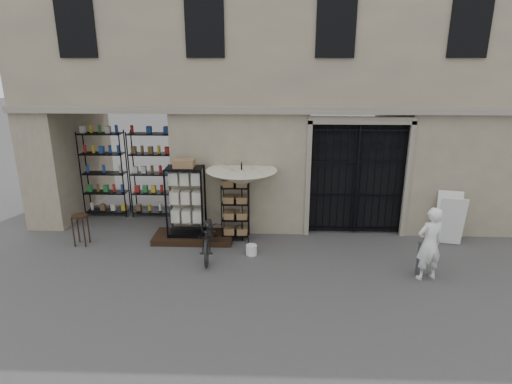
{
  "coord_description": "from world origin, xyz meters",
  "views": [
    {
      "loc": [
        -0.46,
        -8.45,
        4.48
      ],
      "look_at": [
        -0.8,
        1.4,
        1.35
      ],
      "focal_mm": 30.0,
      "sensor_mm": 36.0,
      "label": 1
    }
  ],
  "objects_px": {
    "white_bucket": "(251,250)",
    "easel_sign": "(450,219)",
    "wire_rack": "(236,212)",
    "steel_bollard": "(420,258)",
    "bicycle": "(209,254)",
    "display_cabinet": "(186,205)",
    "shopkeeper": "(425,278)",
    "wooden_stool": "(81,229)",
    "market_umbrella": "(242,173)"
  },
  "relations": [
    {
      "from": "wooden_stool",
      "to": "steel_bollard",
      "type": "relative_size",
      "value": 1.03
    },
    {
      "from": "shopkeeper",
      "to": "easel_sign",
      "type": "relative_size",
      "value": 1.26
    },
    {
      "from": "bicycle",
      "to": "wire_rack",
      "type": "bearing_deg",
      "value": 54.6
    },
    {
      "from": "shopkeeper",
      "to": "white_bucket",
      "type": "bearing_deg",
      "value": -30.99
    },
    {
      "from": "wire_rack",
      "to": "easel_sign",
      "type": "bearing_deg",
      "value": -24.43
    },
    {
      "from": "display_cabinet",
      "to": "bicycle",
      "type": "xyz_separation_m",
      "value": [
        0.67,
        -0.82,
        -0.94
      ]
    },
    {
      "from": "wire_rack",
      "to": "steel_bollard",
      "type": "height_order",
      "value": "wire_rack"
    },
    {
      "from": "wire_rack",
      "to": "steel_bollard",
      "type": "bearing_deg",
      "value": -46.93
    },
    {
      "from": "display_cabinet",
      "to": "steel_bollard",
      "type": "bearing_deg",
      "value": -34.2
    },
    {
      "from": "white_bucket",
      "to": "shopkeeper",
      "type": "height_order",
      "value": "white_bucket"
    },
    {
      "from": "market_umbrella",
      "to": "white_bucket",
      "type": "distance_m",
      "value": 1.86
    },
    {
      "from": "white_bucket",
      "to": "wooden_stool",
      "type": "distance_m",
      "value": 4.26
    },
    {
      "from": "display_cabinet",
      "to": "easel_sign",
      "type": "height_order",
      "value": "display_cabinet"
    },
    {
      "from": "white_bucket",
      "to": "wooden_stool",
      "type": "xyz_separation_m",
      "value": [
        -4.23,
        0.42,
        0.29
      ]
    },
    {
      "from": "market_umbrella",
      "to": "easel_sign",
      "type": "height_order",
      "value": "market_umbrella"
    },
    {
      "from": "display_cabinet",
      "to": "market_umbrella",
      "type": "relative_size",
      "value": 0.78
    },
    {
      "from": "wire_rack",
      "to": "white_bucket",
      "type": "distance_m",
      "value": 1.18
    },
    {
      "from": "bicycle",
      "to": "shopkeeper",
      "type": "xyz_separation_m",
      "value": [
        4.73,
        -0.99,
        0.0
      ]
    },
    {
      "from": "white_bucket",
      "to": "easel_sign",
      "type": "distance_m",
      "value": 4.99
    },
    {
      "from": "wooden_stool",
      "to": "easel_sign",
      "type": "bearing_deg",
      "value": 2.64
    },
    {
      "from": "display_cabinet",
      "to": "wooden_stool",
      "type": "bearing_deg",
      "value": 171.78
    },
    {
      "from": "wire_rack",
      "to": "steel_bollard",
      "type": "distance_m",
      "value": 4.45
    },
    {
      "from": "easel_sign",
      "to": "market_umbrella",
      "type": "bearing_deg",
      "value": -166.49
    },
    {
      "from": "steel_bollard",
      "to": "shopkeeper",
      "type": "height_order",
      "value": "steel_bollard"
    },
    {
      "from": "white_bucket",
      "to": "bicycle",
      "type": "height_order",
      "value": "bicycle"
    },
    {
      "from": "display_cabinet",
      "to": "easel_sign",
      "type": "bearing_deg",
      "value": -16.64
    },
    {
      "from": "wooden_stool",
      "to": "easel_sign",
      "type": "xyz_separation_m",
      "value": [
        9.12,
        0.42,
        0.24
      ]
    },
    {
      "from": "wire_rack",
      "to": "wooden_stool",
      "type": "distance_m",
      "value": 3.84
    },
    {
      "from": "wire_rack",
      "to": "market_umbrella",
      "type": "bearing_deg",
      "value": -55.29
    },
    {
      "from": "wooden_stool",
      "to": "white_bucket",
      "type": "bearing_deg",
      "value": -5.63
    },
    {
      "from": "wooden_stool",
      "to": "shopkeeper",
      "type": "xyz_separation_m",
      "value": [
        7.96,
        -1.42,
        -0.42
      ]
    },
    {
      "from": "wire_rack",
      "to": "bicycle",
      "type": "relative_size",
      "value": 0.8
    },
    {
      "from": "market_umbrella",
      "to": "wooden_stool",
      "type": "bearing_deg",
      "value": -174.36
    },
    {
      "from": "wooden_stool",
      "to": "shopkeeper",
      "type": "relative_size",
      "value": 0.5
    },
    {
      "from": "display_cabinet",
      "to": "shopkeeper",
      "type": "xyz_separation_m",
      "value": [
        5.4,
        -1.81,
        -0.94
      ]
    },
    {
      "from": "white_bucket",
      "to": "easel_sign",
      "type": "relative_size",
      "value": 0.2
    },
    {
      "from": "bicycle",
      "to": "steel_bollard",
      "type": "xyz_separation_m",
      "value": [
        4.64,
        -0.83,
        0.38
      ]
    },
    {
      "from": "wire_rack",
      "to": "white_bucket",
      "type": "height_order",
      "value": "wire_rack"
    },
    {
      "from": "shopkeeper",
      "to": "bicycle",
      "type": "bearing_deg",
      "value": -27.72
    },
    {
      "from": "bicycle",
      "to": "market_umbrella",
      "type": "bearing_deg",
      "value": 44.2
    },
    {
      "from": "steel_bollard",
      "to": "bicycle",
      "type": "bearing_deg",
      "value": 169.88
    },
    {
      "from": "bicycle",
      "to": "shopkeeper",
      "type": "height_order",
      "value": "bicycle"
    },
    {
      "from": "wire_rack",
      "to": "white_bucket",
      "type": "bearing_deg",
      "value": -87.93
    },
    {
      "from": "market_umbrella",
      "to": "easel_sign",
      "type": "bearing_deg",
      "value": 0.33
    },
    {
      "from": "white_bucket",
      "to": "bicycle",
      "type": "relative_size",
      "value": 0.13
    },
    {
      "from": "white_bucket",
      "to": "easel_sign",
      "type": "xyz_separation_m",
      "value": [
        4.89,
        0.84,
        0.53
      ]
    },
    {
      "from": "bicycle",
      "to": "easel_sign",
      "type": "relative_size",
      "value": 1.49
    },
    {
      "from": "bicycle",
      "to": "white_bucket",
      "type": "bearing_deg",
      "value": -3.34
    },
    {
      "from": "wire_rack",
      "to": "easel_sign",
      "type": "xyz_separation_m",
      "value": [
        5.33,
        -0.07,
        -0.08
      ]
    },
    {
      "from": "shopkeeper",
      "to": "display_cabinet",
      "type": "bearing_deg",
      "value": -34.5
    }
  ]
}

